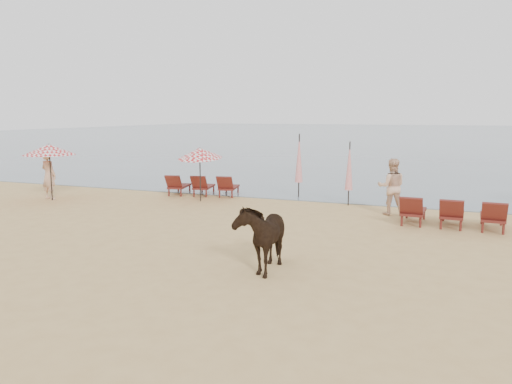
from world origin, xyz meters
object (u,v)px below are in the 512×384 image
at_px(lounger_cluster_right, 452,213).
at_px(cow, 262,235).
at_px(beachgoer_left, 49,175).
at_px(umbrella_open_left_a, 49,150).
at_px(beachgoer_right_a, 391,187).
at_px(umbrella_open_left_b, 200,153).
at_px(lounger_cluster_left, 203,186).
at_px(umbrella_closed_right, 349,166).
at_px(umbrella_closed_left, 299,159).

height_order(lounger_cluster_right, cow, cow).
bearing_deg(beachgoer_left, umbrella_open_left_a, 156.53).
bearing_deg(beachgoer_right_a, umbrella_open_left_b, -11.84).
bearing_deg(beachgoer_right_a, lounger_cluster_right, 133.37).
bearing_deg(lounger_cluster_left, umbrella_open_left_a, -159.64).
relative_size(cow, beachgoer_left, 0.94).
height_order(umbrella_closed_right, cow, umbrella_closed_right).
distance_m(umbrella_open_left_a, umbrella_closed_right, 11.68).
xyz_separation_m(umbrella_open_left_a, cow, (10.93, -5.34, -1.24)).
xyz_separation_m(lounger_cluster_right, umbrella_open_left_b, (-9.23, 1.35, 1.45)).
distance_m(umbrella_open_left_b, umbrella_closed_left, 4.05).
bearing_deg(umbrella_closed_right, lounger_cluster_left, 179.82).
distance_m(lounger_cluster_right, umbrella_closed_right, 4.54).
bearing_deg(umbrella_open_left_a, lounger_cluster_left, 29.94).
bearing_deg(beachgoer_right_a, umbrella_closed_left, -41.39).
xyz_separation_m(lounger_cluster_right, beachgoer_right_a, (-1.94, 1.35, 0.51)).
relative_size(lounger_cluster_right, beachgoer_left, 1.54).
xyz_separation_m(lounger_cluster_right, umbrella_closed_left, (-5.86, 3.57, 1.16)).
relative_size(lounger_cluster_right, umbrella_closed_right, 1.25).
distance_m(umbrella_closed_left, beachgoer_left, 10.11).
relative_size(lounger_cluster_right, cow, 1.63).
relative_size(umbrella_closed_right, cow, 1.30).
distance_m(umbrella_closed_left, cow, 9.73).
bearing_deg(umbrella_closed_left, cow, -78.51).
height_order(umbrella_closed_left, beachgoer_left, umbrella_closed_left).
bearing_deg(beachgoer_right_a, umbrella_open_left_a, -3.29).
bearing_deg(lounger_cluster_left, umbrella_closed_right, -11.66).
height_order(umbrella_closed_left, umbrella_closed_right, umbrella_closed_left).
distance_m(lounger_cluster_left, lounger_cluster_right, 10.10).
bearing_deg(lounger_cluster_right, umbrella_closed_right, 147.03).
xyz_separation_m(umbrella_open_left_b, umbrella_closed_right, (5.61, 1.20, -0.42)).
distance_m(umbrella_closed_right, beachgoer_right_a, 2.13).
relative_size(umbrella_open_left_b, beachgoer_left, 1.13).
distance_m(umbrella_open_left_a, umbrella_open_left_b, 5.95).
xyz_separation_m(umbrella_open_left_b, umbrella_closed_left, (3.37, 2.22, -0.29)).
height_order(lounger_cluster_right, beachgoer_right_a, beachgoer_right_a).
height_order(lounger_cluster_left, cow, cow).
xyz_separation_m(umbrella_closed_right, beachgoer_left, (-11.51, -2.97, -0.50)).
bearing_deg(umbrella_closed_right, umbrella_open_left_b, -167.90).
height_order(umbrella_open_left_a, beachgoer_left, umbrella_open_left_a).
distance_m(lounger_cluster_right, beachgoer_right_a, 2.42).
bearing_deg(beachgoer_left, lounger_cluster_right, -169.38).
bearing_deg(umbrella_closed_left, lounger_cluster_right, -31.36).
height_order(umbrella_open_left_a, beachgoer_right_a, umbrella_open_left_a).
bearing_deg(cow, beachgoer_left, 148.37).
height_order(lounger_cluster_left, umbrella_closed_right, umbrella_closed_right).
distance_m(umbrella_open_left_a, umbrella_closed_left, 9.92).
bearing_deg(lounger_cluster_left, beachgoer_left, -162.34).
bearing_deg(umbrella_open_left_b, lounger_cluster_left, 89.38).
height_order(lounger_cluster_left, umbrella_open_left_a, umbrella_open_left_a).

